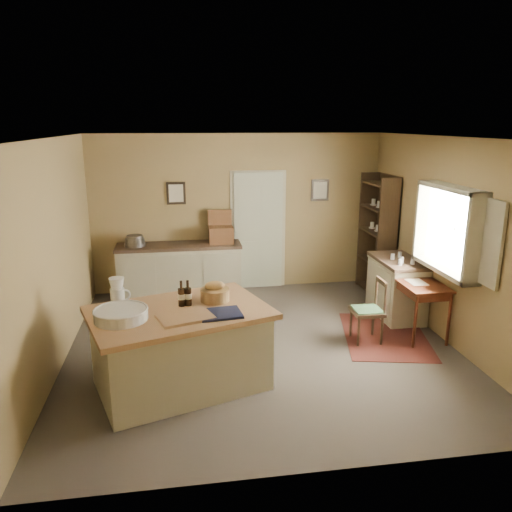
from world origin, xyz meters
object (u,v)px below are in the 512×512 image
(desk_chair, at_px, (367,311))
(right_cabinet, at_px, (397,287))
(sideboard, at_px, (180,268))
(shelving_unit, at_px, (380,235))
(work_island, at_px, (180,346))
(writing_desk, at_px, (419,289))

(desk_chair, xyz_separation_m, right_cabinet, (0.77, 0.79, 0.04))
(right_cabinet, bearing_deg, desk_chair, -134.28)
(sideboard, distance_m, shelving_unit, 3.44)
(shelving_unit, bearing_deg, desk_chair, -115.85)
(desk_chair, bearing_deg, work_island, -160.70)
(writing_desk, height_order, desk_chair, desk_chair)
(work_island, height_order, desk_chair, work_island)
(right_cabinet, bearing_deg, sideboard, 155.88)
(sideboard, relative_size, right_cabinet, 1.97)
(sideboard, distance_m, writing_desk, 3.88)
(writing_desk, distance_m, shelving_unit, 1.86)
(writing_desk, distance_m, right_cabinet, 0.73)
(work_island, bearing_deg, right_cabinet, 8.23)
(work_island, relative_size, shelving_unit, 1.07)
(shelving_unit, bearing_deg, right_cabinet, -97.80)
(writing_desk, relative_size, shelving_unit, 0.45)
(right_cabinet, height_order, shelving_unit, shelving_unit)
(work_island, bearing_deg, sideboard, 71.21)
(sideboard, height_order, writing_desk, sideboard)
(shelving_unit, bearing_deg, work_island, -141.28)
(shelving_unit, bearing_deg, writing_desk, -94.83)
(desk_chair, distance_m, right_cabinet, 1.11)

